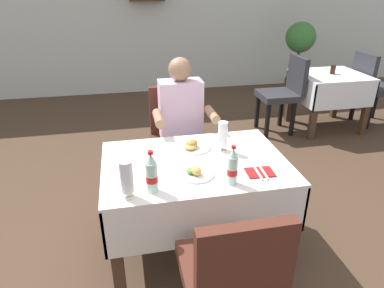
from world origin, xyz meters
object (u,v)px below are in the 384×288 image
at_px(seated_diner_far, 182,124).
at_px(beer_glass_middle, 127,179).
at_px(chair_near_camera_side, 231,274).
at_px(cola_bottle_secondary, 233,167).
at_px(main_dining_table, 195,183).
at_px(plate_far_diner, 193,146).
at_px(chair_far_diner_seat, 176,136).
at_px(background_chair_right, 372,85).
at_px(beer_glass_left, 223,136).
at_px(cola_bottle_primary, 152,174).
at_px(background_table_tumbler, 333,70).
at_px(background_chair_left, 284,90).
at_px(potted_plant_corner, 299,51).
at_px(plate_near_camera, 195,173).
at_px(napkin_cutlery_set, 260,172).
at_px(background_dining_table, 329,89).

xyz_separation_m(seated_diner_far, beer_glass_middle, (-0.49, -1.04, 0.14)).
distance_m(chair_near_camera_side, cola_bottle_secondary, 0.60).
relative_size(main_dining_table, plate_far_diner, 4.92).
distance_m(chair_far_diner_seat, background_chair_right, 3.03).
bearing_deg(background_chair_right, beer_glass_middle, -145.32).
xyz_separation_m(beer_glass_left, cola_bottle_primary, (-0.53, -0.41, 0.00)).
bearing_deg(beer_glass_left, plate_far_diner, 159.95).
height_order(plate_far_diner, beer_glass_left, beer_glass_left).
bearing_deg(background_table_tumbler, plate_far_diner, -141.38).
bearing_deg(main_dining_table, cola_bottle_secondary, -63.37).
xyz_separation_m(background_chair_left, potted_plant_corner, (0.88, 1.37, 0.21)).
xyz_separation_m(chair_far_diner_seat, background_table_tumbler, (2.20, 1.12, 0.23)).
relative_size(chair_far_diner_seat, cola_bottle_secondary, 3.95).
xyz_separation_m(main_dining_table, background_chair_left, (1.56, 1.93, -0.01)).
bearing_deg(plate_near_camera, beer_glass_middle, -159.46).
relative_size(plate_near_camera, beer_glass_left, 1.04).
height_order(beer_glass_left, beer_glass_middle, beer_glass_middle).
bearing_deg(seated_diner_far, cola_bottle_secondary, -83.41).
bearing_deg(main_dining_table, beer_glass_left, 28.25).
distance_m(plate_near_camera, background_chair_left, 2.65).
xyz_separation_m(main_dining_table, napkin_cutlery_set, (0.36, -0.23, 0.17)).
relative_size(main_dining_table, chair_near_camera_side, 1.25).
xyz_separation_m(beer_glass_middle, cola_bottle_primary, (0.14, 0.04, -0.01)).
relative_size(chair_near_camera_side, background_chair_right, 1.00).
bearing_deg(plate_far_diner, cola_bottle_primary, -124.57).
distance_m(main_dining_table, napkin_cutlery_set, 0.46).
bearing_deg(main_dining_table, seated_diner_far, 86.96).
relative_size(seated_diner_far, cola_bottle_secondary, 5.13).
xyz_separation_m(seated_diner_far, cola_bottle_secondary, (0.12, -1.02, 0.13)).
distance_m(chair_near_camera_side, background_table_tumbler, 3.53).
height_order(seated_diner_far, napkin_cutlery_set, seated_diner_far).
bearing_deg(potted_plant_corner, napkin_cutlery_set, -120.54).
bearing_deg(beer_glass_left, plate_near_camera, -131.03).
relative_size(beer_glass_left, potted_plant_corner, 0.18).
bearing_deg(cola_bottle_primary, potted_plant_corner, 52.51).
xyz_separation_m(cola_bottle_secondary, background_chair_right, (2.66, 2.24, -0.28)).
height_order(beer_glass_middle, napkin_cutlery_set, beer_glass_middle).
height_order(main_dining_table, cola_bottle_primary, cola_bottle_primary).
bearing_deg(cola_bottle_primary, beer_glass_middle, -165.59).
relative_size(seated_diner_far, beer_glass_middle, 5.62).
bearing_deg(chair_far_diner_seat, background_table_tumbler, 26.86).
bearing_deg(plate_near_camera, cola_bottle_primary, -156.57).
bearing_deg(napkin_cutlery_set, potted_plant_corner, 59.46).
distance_m(plate_near_camera, beer_glass_left, 0.40).
relative_size(plate_far_diner, napkin_cutlery_set, 1.28).
height_order(cola_bottle_secondary, background_chair_left, cola_bottle_secondary).
bearing_deg(cola_bottle_secondary, seated_diner_far, 96.59).
relative_size(background_chair_right, background_table_tumbler, 8.82).
distance_m(seated_diner_far, napkin_cutlery_set, 0.99).
bearing_deg(beer_glass_middle, background_dining_table, 40.58).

